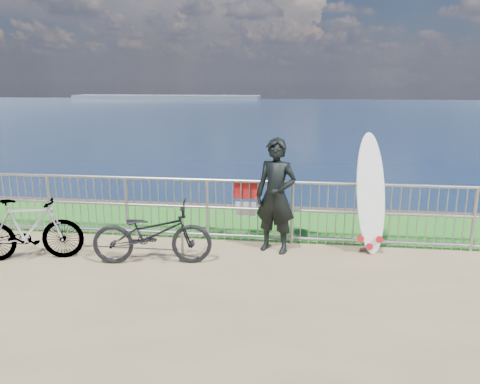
# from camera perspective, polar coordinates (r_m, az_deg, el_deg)

# --- Properties ---
(grass_strip) EXTENTS (120.00, 120.00, 0.00)m
(grass_strip) POSITION_cam_1_polar(r_m,az_deg,el_deg) (9.47, 0.38, -3.66)
(grass_strip) COLOR #206D1E
(grass_strip) RESTS_ON ground
(seascape) EXTENTS (260.00, 260.00, 5.00)m
(seascape) POSITION_cam_1_polar(r_m,az_deg,el_deg) (160.31, -8.85, 11.13)
(seascape) COLOR brown
(seascape) RESTS_ON ground
(railing) EXTENTS (10.06, 0.10, 1.13)m
(railing) POSITION_cam_1_polar(r_m,az_deg,el_deg) (8.26, -0.43, -2.15)
(railing) COLOR gray
(railing) RESTS_ON ground
(surfer) EXTENTS (0.81, 0.66, 1.91)m
(surfer) POSITION_cam_1_polar(r_m,az_deg,el_deg) (7.70, 4.39, -0.49)
(surfer) COLOR black
(surfer) RESTS_ON ground
(surfboard) EXTENTS (0.66, 0.62, 2.00)m
(surfboard) POSITION_cam_1_polar(r_m,az_deg,el_deg) (7.97, 15.65, -0.73)
(surfboard) COLOR white
(surfboard) RESTS_ON ground
(bicycle_near) EXTENTS (1.93, 0.92, 0.97)m
(bicycle_near) POSITION_cam_1_polar(r_m,az_deg,el_deg) (7.43, -10.66, -4.98)
(bicycle_near) COLOR black
(bicycle_near) RESTS_ON ground
(bicycle_far) EXTENTS (1.75, 0.92, 1.01)m
(bicycle_far) POSITION_cam_1_polar(r_m,az_deg,el_deg) (8.14, -24.41, -4.19)
(bicycle_far) COLOR black
(bicycle_far) RESTS_ON ground
(bike_rack) EXTENTS (1.98, 0.05, 0.41)m
(bike_rack) POSITION_cam_1_polar(r_m,az_deg,el_deg) (7.98, -13.29, -4.89)
(bike_rack) COLOR gray
(bike_rack) RESTS_ON ground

